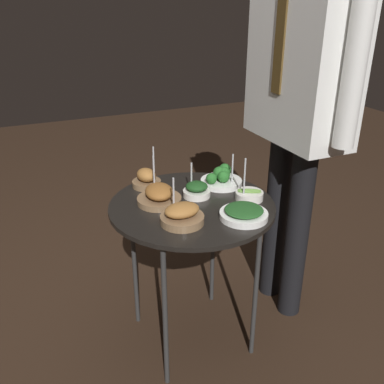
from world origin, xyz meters
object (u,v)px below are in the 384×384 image
at_px(bowl_broccoli_center, 221,178).
at_px(bowl_asparagus_far_rim, 249,195).
at_px(serving_cart, 192,215).
at_px(bowl_roast_back_left, 147,179).
at_px(bowl_roast_front_center, 182,215).
at_px(bowl_roast_mid_left, 159,195).
at_px(bowl_spinach_mid_right, 197,190).
at_px(bowl_spinach_front_right, 244,213).
at_px(waiter_figure, 301,82).

relative_size(bowl_broccoli_center, bowl_asparagus_far_rim, 0.99).
bearing_deg(serving_cart, bowl_broccoli_center, 122.14).
relative_size(bowl_broccoli_center, bowl_roast_back_left, 1.01).
distance_m(serving_cart, bowl_roast_front_center, 0.18).
distance_m(bowl_roast_mid_left, bowl_broccoli_center, 0.31).
height_order(serving_cart, bowl_roast_back_left, bowl_roast_back_left).
height_order(bowl_roast_mid_left, bowl_spinach_mid_right, bowl_roast_mid_left).
relative_size(bowl_spinach_front_right, bowl_roast_front_center, 1.10).
bearing_deg(bowl_roast_front_center, bowl_roast_back_left, -177.87).
relative_size(serving_cart, waiter_figure, 0.39).
height_order(serving_cart, bowl_roast_mid_left, bowl_roast_mid_left).
xyz_separation_m(bowl_spinach_front_right, waiter_figure, (-0.24, 0.38, 0.40)).
relative_size(serving_cart, bowl_roast_mid_left, 3.74).
height_order(bowl_broccoli_center, bowl_spinach_mid_right, bowl_broccoli_center).
height_order(bowl_spinach_front_right, waiter_figure, waiter_figure).
relative_size(bowl_asparagus_far_rim, waiter_figure, 0.10).
bearing_deg(bowl_broccoli_center, bowl_roast_front_center, -49.13).
bearing_deg(bowl_asparagus_far_rim, bowl_roast_front_center, -77.33).
bearing_deg(bowl_spinach_front_right, bowl_spinach_mid_right, -161.48).
bearing_deg(bowl_roast_front_center, bowl_spinach_front_right, 75.23).
height_order(bowl_broccoli_center, waiter_figure, waiter_figure).
relative_size(serving_cart, bowl_spinach_mid_right, 4.92).
bearing_deg(bowl_broccoli_center, waiter_figure, 78.65).
xyz_separation_m(bowl_roast_mid_left, bowl_roast_back_left, (-0.17, 0.01, 0.00)).
bearing_deg(bowl_broccoli_center, bowl_spinach_front_right, -12.18).
relative_size(bowl_broccoli_center, waiter_figure, 0.10).
distance_m(serving_cart, bowl_spinach_mid_right, 0.10).
relative_size(bowl_broccoli_center, bowl_spinach_mid_right, 1.30).
bearing_deg(bowl_spinach_front_right, serving_cart, -146.15).
bearing_deg(bowl_roast_front_center, bowl_spinach_mid_right, 142.41).
bearing_deg(bowl_spinach_mid_right, waiter_figure, 90.25).
distance_m(bowl_roast_front_center, bowl_roast_back_left, 0.36).
bearing_deg(bowl_asparagus_far_rim, bowl_spinach_front_right, -37.63).
bearing_deg(bowl_spinach_mid_right, bowl_roast_mid_left, -91.86).
bearing_deg(waiter_figure, bowl_spinach_mid_right, -89.75).
relative_size(bowl_roast_mid_left, bowl_spinach_mid_right, 1.32).
bearing_deg(bowl_roast_back_left, bowl_roast_front_center, 2.13).
bearing_deg(waiter_figure, bowl_roast_mid_left, -90.29).
bearing_deg(bowl_asparagus_far_rim, bowl_roast_back_left, -130.76).
bearing_deg(bowl_roast_back_left, bowl_broccoli_center, 69.45).
height_order(bowl_spinach_front_right, bowl_roast_back_left, bowl_roast_back_left).
distance_m(bowl_broccoli_center, bowl_spinach_front_right, 0.31).
height_order(bowl_roast_front_center, waiter_figure, waiter_figure).
xyz_separation_m(bowl_broccoli_center, waiter_figure, (0.06, 0.32, 0.39)).
height_order(bowl_roast_mid_left, bowl_broccoli_center, bowl_roast_mid_left).
xyz_separation_m(bowl_broccoli_center, bowl_spinach_front_right, (0.31, -0.07, -0.01)).
height_order(bowl_roast_mid_left, waiter_figure, waiter_figure).
xyz_separation_m(bowl_spinach_mid_right, bowl_spinach_front_right, (0.24, 0.08, -0.01)).
bearing_deg(bowl_roast_mid_left, serving_cart, 62.77).
bearing_deg(bowl_spinach_mid_right, bowl_broccoli_center, 114.25).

